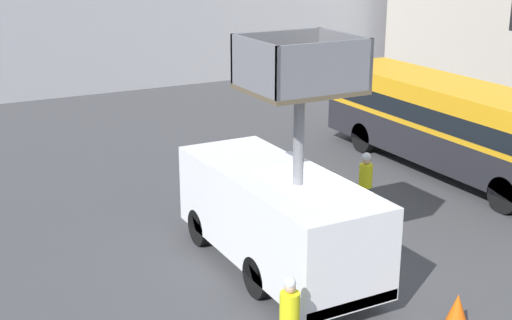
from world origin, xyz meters
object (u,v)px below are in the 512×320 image
(road_worker_near_truck, at_px, (289,320))
(road_worker_directing, at_px, (365,184))
(utility_truck, at_px, (277,210))
(traffic_cone_near_truck, at_px, (457,313))
(city_bus, at_px, (455,122))

(road_worker_near_truck, xyz_separation_m, road_worker_directing, (5.60, 5.24, 0.09))
(utility_truck, xyz_separation_m, traffic_cone_near_truck, (1.92, -4.03, -1.17))
(road_worker_directing, bearing_deg, traffic_cone_near_truck, 27.16)
(road_worker_directing, bearing_deg, road_worker_near_truck, -0.73)
(utility_truck, bearing_deg, city_bus, 21.98)
(city_bus, bearing_deg, utility_truck, 113.38)
(utility_truck, bearing_deg, road_worker_directing, 25.30)
(city_bus, relative_size, road_worker_directing, 5.85)
(city_bus, bearing_deg, road_worker_near_truck, 124.98)
(city_bus, height_order, road_worker_near_truck, city_bus)
(utility_truck, xyz_separation_m, road_worker_directing, (3.94, 1.86, -0.60))
(utility_truck, distance_m, road_worker_directing, 4.40)
(road_worker_directing, distance_m, traffic_cone_near_truck, 6.26)
(road_worker_near_truck, height_order, road_worker_directing, road_worker_directing)
(road_worker_near_truck, distance_m, traffic_cone_near_truck, 3.66)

